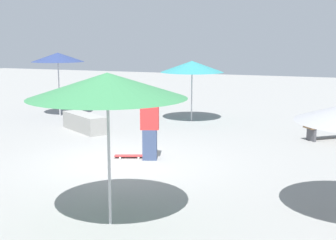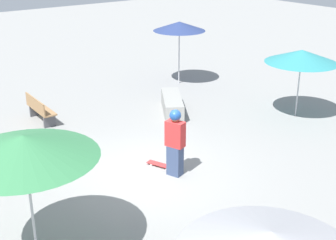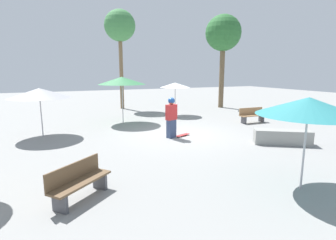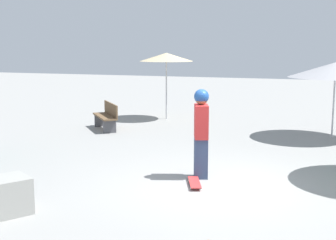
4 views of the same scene
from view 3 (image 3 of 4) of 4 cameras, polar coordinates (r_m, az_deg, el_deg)
ground_plane at (r=12.26m, az=1.91°, el=-3.13°), size 60.00×60.00×0.00m
skater_main at (r=11.45m, az=0.74°, el=0.84°), size 0.41×0.54×1.80m
skateboard at (r=11.92m, az=3.17°, el=-3.26°), size 0.48×0.82×0.07m
concrete_ledge at (r=11.55m, az=23.62°, el=-3.42°), size 1.69×2.17×0.59m
bench_near at (r=6.49m, az=-18.76°, el=-12.56°), size 1.37×1.50×0.85m
bench_far at (r=15.70m, az=17.86°, el=0.99°), size 0.48×1.61×0.85m
shade_umbrella_white at (r=17.33m, az=1.57°, el=7.60°), size 1.98×1.98×2.16m
shade_umbrella_grey at (r=12.79m, az=-26.22°, el=5.28°), size 2.64×2.64×2.18m
shade_umbrella_teal at (r=7.06m, az=28.26°, el=2.66°), size 2.41×2.41×2.31m
shade_umbrella_green at (r=14.93m, az=-10.01°, el=8.44°), size 2.65×2.65×2.60m
palm_tree_center_left at (r=21.06m, az=-10.43°, el=19.25°), size 2.32×2.32×7.42m
palm_tree_far_back at (r=21.77m, az=11.93°, el=17.77°), size 2.76×2.76×7.20m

